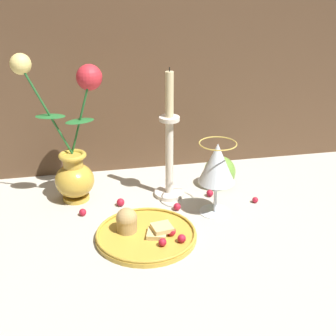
# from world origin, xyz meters

# --- Properties ---
(ground_plane) EXTENTS (2.40, 2.40, 0.00)m
(ground_plane) POSITION_xyz_m (0.00, 0.00, 0.00)
(ground_plane) COLOR #B7B2A3
(ground_plane) RESTS_ON ground
(vase) EXTENTS (0.20, 0.10, 0.36)m
(vase) POSITION_xyz_m (-0.21, 0.13, 0.12)
(vase) COLOR gold
(vase) RESTS_ON ground_plane
(plate_with_pastries) EXTENTS (0.22, 0.22, 0.06)m
(plate_with_pastries) POSITION_xyz_m (-0.07, -0.08, 0.01)
(plate_with_pastries) COLOR gold
(plate_with_pastries) RESTS_ON ground_plane
(wine_glass) EXTENTS (0.09, 0.09, 0.18)m
(wine_glass) POSITION_xyz_m (0.11, -0.01, 0.12)
(wine_glass) COLOR silver
(wine_glass) RESTS_ON ground_plane
(candlestick) EXTENTS (0.07, 0.07, 0.33)m
(candlestick) POSITION_xyz_m (0.02, 0.10, 0.12)
(candlestick) COLOR silver
(candlestick) RESTS_ON ground_plane
(apple_beside_vase) EXTENTS (0.08, 0.08, 0.09)m
(apple_beside_vase) POSITION_xyz_m (0.16, 0.12, 0.04)
(apple_beside_vase) COLOR #669938
(apple_beside_vase) RESTS_ON ground_plane
(berry_near_plate) EXTENTS (0.01, 0.01, 0.01)m
(berry_near_plate) POSITION_xyz_m (0.22, 0.02, 0.01)
(berry_near_plate) COLOR #AD192D
(berry_near_plate) RESTS_ON ground_plane
(berry_front_center) EXTENTS (0.02, 0.02, 0.02)m
(berry_front_center) POSITION_xyz_m (0.12, 0.07, 0.01)
(berry_front_center) COLOR #AD192D
(berry_front_center) RESTS_ON ground_plane
(berry_by_glass_stem) EXTENTS (0.02, 0.02, 0.02)m
(berry_by_glass_stem) POSITION_xyz_m (-0.20, 0.04, 0.01)
(berry_by_glass_stem) COLOR #AD192D
(berry_by_glass_stem) RESTS_ON ground_plane
(berry_under_candlestick) EXTENTS (0.02, 0.02, 0.02)m
(berry_under_candlestick) POSITION_xyz_m (0.02, 0.02, 0.01)
(berry_under_candlestick) COLOR #AD192D
(berry_under_candlestick) RESTS_ON ground_plane
(berry_far_right) EXTENTS (0.02, 0.02, 0.02)m
(berry_far_right) POSITION_xyz_m (-0.11, 0.07, 0.01)
(berry_far_right) COLOR #AD192D
(berry_far_right) RESTS_ON ground_plane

